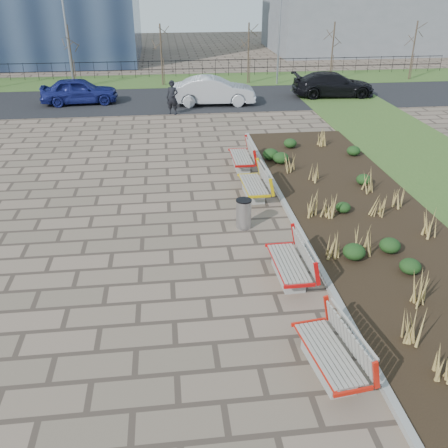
{
  "coord_description": "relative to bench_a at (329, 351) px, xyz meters",
  "views": [
    {
      "loc": [
        0.05,
        -9.22,
        7.16
      ],
      "look_at": [
        1.5,
        3.0,
        0.9
      ],
      "focal_mm": 40.0,
      "sensor_mm": 36.0,
      "label": 1
    }
  ],
  "objects": [
    {
      "name": "grass_verge_far",
      "position": [
        -3.0,
        29.92,
        -0.48
      ],
      "size": [
        80.0,
        5.0,
        0.04
      ],
      "primitive_type": "cube",
      "color": "#33511E",
      "rests_on": "ground"
    },
    {
      "name": "ground",
      "position": [
        -3.0,
        1.92,
        -0.5
      ],
      "size": [
        120.0,
        120.0,
        0.0
      ],
      "primitive_type": "plane",
      "color": "#715D4D",
      "rests_on": "ground"
    },
    {
      "name": "bench_c",
      "position": [
        0.0,
        8.75,
        0.0
      ],
      "size": [
        0.97,
        2.13,
        1.0
      ],
      "primitive_type": null,
      "rotation": [
        0.0,
        0.0,
        0.03
      ],
      "color": "gold",
      "rests_on": "ground"
    },
    {
      "name": "car_blue",
      "position": [
        -7.98,
        23.57,
        0.28
      ],
      "size": [
        4.59,
        2.14,
        1.52
      ],
      "primitive_type": "imported",
      "rotation": [
        0.0,
        0.0,
        1.65
      ],
      "color": "navy",
      "rests_on": "road"
    },
    {
      "name": "road",
      "position": [
        -3.0,
        23.92,
        -0.49
      ],
      "size": [
        80.0,
        7.0,
        0.02
      ],
      "primitive_type": "cube",
      "color": "black",
      "rests_on": "ground"
    },
    {
      "name": "bench_b",
      "position": [
        0.0,
        3.41,
        0.0
      ],
      "size": [
        0.95,
        2.12,
        1.0
      ],
      "primitive_type": null,
      "rotation": [
        0.0,
        0.0,
        0.02
      ],
      "color": "red",
      "rests_on": "ground"
    },
    {
      "name": "car_silver",
      "position": [
        -0.03,
        22.42,
        0.32
      ],
      "size": [
        4.97,
        1.97,
        1.61
      ],
      "primitive_type": "imported",
      "rotation": [
        0.0,
        0.0,
        1.51
      ],
      "color": "#ACAFB4",
      "rests_on": "road"
    },
    {
      "name": "bench_a",
      "position": [
        0.0,
        0.0,
        0.0
      ],
      "size": [
        1.17,
        2.2,
        1.0
      ],
      "primitive_type": null,
      "rotation": [
        0.0,
        0.0,
        0.13
      ],
      "color": "red",
      "rests_on": "ground"
    },
    {
      "name": "lamp_west",
      "position": [
        -9.0,
        27.92,
        2.54
      ],
      "size": [
        0.24,
        0.6,
        6.0
      ],
      "primitive_type": null,
      "color": "gray",
      "rests_on": "grass_verge_far"
    },
    {
      "name": "tree_d",
      "position": [
        3.0,
        28.42,
        1.54
      ],
      "size": [
        1.4,
        1.4,
        4.0
      ],
      "primitive_type": null,
      "color": "#4C3D2D",
      "rests_on": "grass_verge_far"
    },
    {
      "name": "planting_curb",
      "position": [
        0.92,
        6.92,
        -0.42
      ],
      "size": [
        0.16,
        18.0,
        0.15
      ],
      "primitive_type": "cube",
      "color": "gray",
      "rests_on": "ground"
    },
    {
      "name": "bench_d",
      "position": [
        0.0,
        11.69,
        0.0
      ],
      "size": [
        0.9,
        2.1,
        1.0
      ],
      "primitive_type": null,
      "rotation": [
        0.0,
        0.0,
        -0.0
      ],
      "color": "#B20D0B",
      "rests_on": "ground"
    },
    {
      "name": "car_black",
      "position": [
        7.67,
        23.67,
        0.27
      ],
      "size": [
        5.23,
        2.32,
        1.49
      ],
      "primitive_type": "imported",
      "rotation": [
        0.0,
        0.0,
        1.52
      ],
      "color": "black",
      "rests_on": "road"
    },
    {
      "name": "tree_e",
      "position": [
        9.0,
        28.42,
        1.54
      ],
      "size": [
        1.4,
        1.4,
        4.0
      ],
      "primitive_type": null,
      "color": "#4C3D2D",
      "rests_on": "grass_verge_far"
    },
    {
      "name": "lamp_east",
      "position": [
        5.0,
        27.92,
        2.54
      ],
      "size": [
        0.24,
        0.6,
        6.0
      ],
      "primitive_type": null,
      "color": "gray",
      "rests_on": "grass_verge_far"
    },
    {
      "name": "railing_fence",
      "position": [
        -3.0,
        31.42,
        0.14
      ],
      "size": [
        44.0,
        0.1,
        1.2
      ],
      "primitive_type": null,
      "color": "black",
      "rests_on": "grass_verge_far"
    },
    {
      "name": "litter_bin",
      "position": [
        -0.72,
        6.37,
        -0.04
      ],
      "size": [
        0.47,
        0.47,
        0.93
      ],
      "primitive_type": "cylinder",
      "color": "#B2B2B7",
      "rests_on": "ground"
    },
    {
      "name": "planting_bed",
      "position": [
        3.25,
        6.92,
        -0.45
      ],
      "size": [
        4.5,
        18.0,
        0.1
      ],
      "primitive_type": "cube",
      "color": "black",
      "rests_on": "ground"
    },
    {
      "name": "tree_b",
      "position": [
        -9.0,
        28.42,
        1.54
      ],
      "size": [
        1.4,
        1.4,
        4.0
      ],
      "primitive_type": null,
      "color": "#4C3D2D",
      "rests_on": "grass_verge_far"
    },
    {
      "name": "tree_f",
      "position": [
        15.0,
        28.42,
        1.54
      ],
      "size": [
        1.4,
        1.4,
        4.0
      ],
      "primitive_type": null,
      "color": "#4C3D2D",
      "rests_on": "grass_verge_far"
    },
    {
      "name": "tree_c",
      "position": [
        -3.0,
        28.42,
        1.54
      ],
      "size": [
        1.4,
        1.4,
        4.0
      ],
      "primitive_type": null,
      "color": "#4C3D2D",
      "rests_on": "grass_verge_far"
    },
    {
      "name": "pedestrian",
      "position": [
        -2.52,
        20.47,
        0.42
      ],
      "size": [
        0.78,
        0.64,
        1.85
      ],
      "primitive_type": "imported",
      "rotation": [
        0.0,
        0.0,
        -0.33
      ],
      "color": "black",
      "rests_on": "ground"
    }
  ]
}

